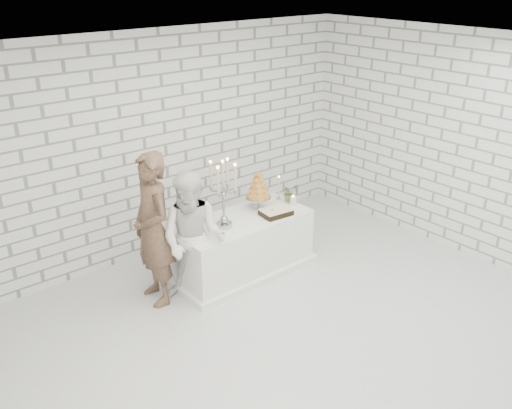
{
  "coord_description": "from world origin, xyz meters",
  "views": [
    {
      "loc": [
        -3.65,
        -3.74,
        3.74
      ],
      "look_at": [
        0.3,
        0.98,
        1.05
      ],
      "focal_mm": 39.1,
      "sensor_mm": 36.0,
      "label": 1
    }
  ],
  "objects_px": {
    "bride": "(194,239)",
    "croquembouche": "(258,190)",
    "cake_table": "(242,245)",
    "candelabra": "(223,194)",
    "groom": "(153,230)"
  },
  "relations": [
    {
      "from": "bride",
      "to": "croquembouche",
      "type": "relative_size",
      "value": 3.11
    },
    {
      "from": "groom",
      "to": "croquembouche",
      "type": "xyz_separation_m",
      "value": [
        1.57,
        -0.01,
        0.09
      ]
    },
    {
      "from": "bride",
      "to": "croquembouche",
      "type": "xyz_separation_m",
      "value": [
        1.23,
        0.3,
        0.2
      ]
    },
    {
      "from": "cake_table",
      "to": "groom",
      "type": "distance_m",
      "value": 1.32
    },
    {
      "from": "bride",
      "to": "candelabra",
      "type": "xyz_separation_m",
      "value": [
        0.55,
        0.14,
        0.37
      ]
    },
    {
      "from": "groom",
      "to": "candelabra",
      "type": "distance_m",
      "value": 0.94
    },
    {
      "from": "cake_table",
      "to": "bride",
      "type": "relative_size",
      "value": 1.11
    },
    {
      "from": "croquembouche",
      "to": "candelabra",
      "type": "bearing_deg",
      "value": -166.9
    },
    {
      "from": "cake_table",
      "to": "candelabra",
      "type": "height_order",
      "value": "candelabra"
    },
    {
      "from": "bride",
      "to": "croquembouche",
      "type": "bearing_deg",
      "value": 63.78
    },
    {
      "from": "groom",
      "to": "candelabra",
      "type": "bearing_deg",
      "value": 85.06
    },
    {
      "from": "cake_table",
      "to": "bride",
      "type": "xyz_separation_m",
      "value": [
        -0.86,
        -0.19,
        0.44
      ]
    },
    {
      "from": "groom",
      "to": "bride",
      "type": "xyz_separation_m",
      "value": [
        0.34,
        -0.32,
        -0.11
      ]
    },
    {
      "from": "groom",
      "to": "bride",
      "type": "relative_size",
      "value": 1.14
    },
    {
      "from": "bride",
      "to": "croquembouche",
      "type": "distance_m",
      "value": 1.28
    }
  ]
}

